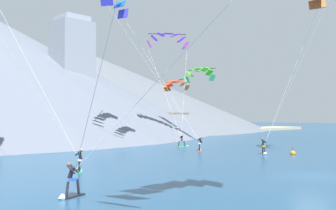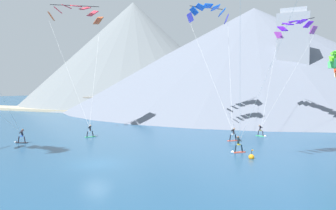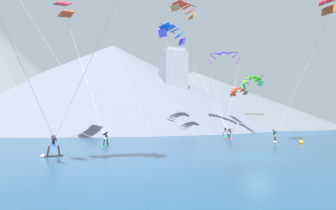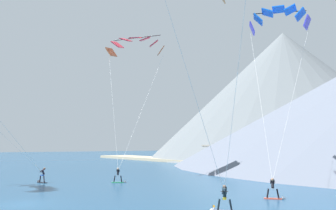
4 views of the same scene
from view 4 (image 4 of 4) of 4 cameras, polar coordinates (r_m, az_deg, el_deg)
The scene contains 10 objects.
ground_plane at distance 30.82m, azimuth -21.21°, elevation -13.92°, with size 400.00×400.00×0.00m, color navy.
kitesurfer_near_lead at distance 25.93m, azimuth 8.18°, elevation -14.57°, with size 1.52×1.51×1.82m.
kitesurfer_near_trail at distance 32.58m, azimuth 16.03°, elevation -12.64°, with size 1.56×1.46×1.79m.
kitesurfer_mid_center at distance 46.87m, azimuth -18.72°, elevation -10.45°, with size 1.78×0.91×1.82m.
kitesurfer_far_left at distance 44.84m, azimuth -7.39°, elevation -10.96°, with size 1.24×1.70×1.81m.
parafoil_kite_near_trail at distance 45.45m, azimuth 16.52°, elevation 12.67°, with size 9.12×11.73×18.70m.
parafoil_kite_far_left at distance 55.73m, azimuth -4.97°, elevation 9.21°, with size 10.64×9.81×18.97m.
shore_building_promenade_mid at distance 88.20m, azimuth 8.58°, elevation -7.44°, with size 9.73×5.67×4.32m.
shore_building_old_town at distance 76.27m, azimuth 20.65°, elevation -6.94°, with size 9.66×4.69×5.41m.
mountain_peak_west_ridge at distance 121.07m, azimuth 17.38°, elevation 1.49°, with size 83.73×83.73×39.44m.
Camera 4 is at (29.72, -6.85, 4.44)m, focal length 40.00 mm.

